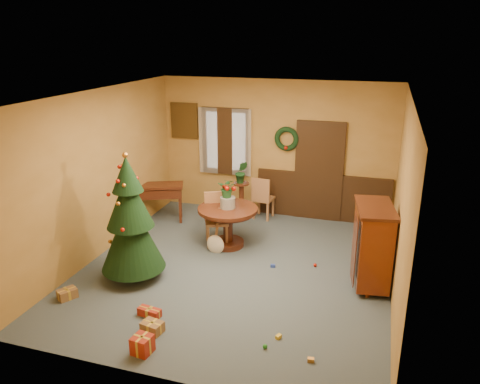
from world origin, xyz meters
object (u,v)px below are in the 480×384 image
at_px(dining_table, 228,219).
at_px(writing_desk, 161,193).
at_px(christmas_tree, 130,221).
at_px(sideboard, 372,243).
at_px(chair_near, 216,217).

height_order(dining_table, writing_desk, writing_desk).
xyz_separation_m(dining_table, christmas_tree, (-1.07, -1.58, 0.47)).
xyz_separation_m(dining_table, writing_desk, (-1.72, 0.75, 0.08)).
relative_size(dining_table, christmas_tree, 0.53).
xyz_separation_m(dining_table, sideboard, (2.58, -0.68, 0.17)).
bearing_deg(writing_desk, christmas_tree, -74.50).
relative_size(dining_table, chair_near, 1.13).
bearing_deg(writing_desk, sideboard, -18.39).
height_order(dining_table, sideboard, sideboard).
height_order(dining_table, chair_near, chair_near).
distance_m(dining_table, christmas_tree, 1.97).
relative_size(chair_near, christmas_tree, 0.46).
relative_size(christmas_tree, sideboard, 1.60).
bearing_deg(chair_near, writing_desk, 155.42).
bearing_deg(chair_near, dining_table, -17.98).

